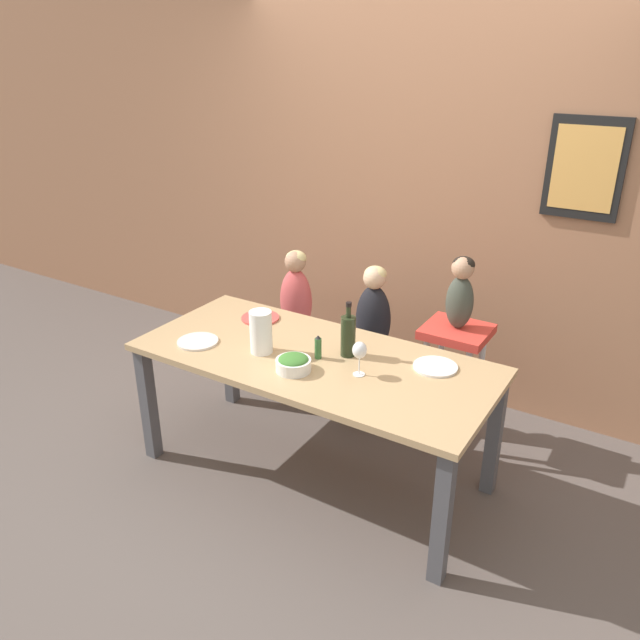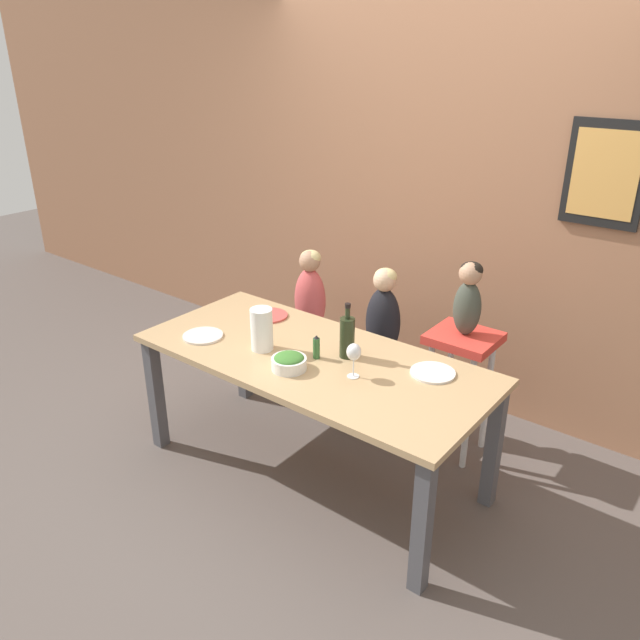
{
  "view_description": "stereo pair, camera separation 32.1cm",
  "coord_description": "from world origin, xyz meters",
  "px_view_note": "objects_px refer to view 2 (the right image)",
  "views": [
    {
      "loc": [
        1.55,
        -2.43,
        2.22
      ],
      "look_at": [
        0.0,
        0.06,
        0.91
      ],
      "focal_mm": 35.0,
      "sensor_mm": 36.0,
      "label": 1
    },
    {
      "loc": [
        1.81,
        -2.24,
        2.22
      ],
      "look_at": [
        0.0,
        0.06,
        0.91
      ],
      "focal_mm": 35.0,
      "sensor_mm": 36.0,
      "label": 2
    }
  ],
  "objects_px": {
    "wine_bottle": "(347,336)",
    "wine_glass_near": "(354,353)",
    "chair_right_highchair": "(462,361)",
    "person_baby_right": "(468,296)",
    "chair_far_center": "(381,365)",
    "dinner_plate_back_left": "(269,315)",
    "person_child_left": "(310,292)",
    "paper_towel_roll": "(262,329)",
    "dinner_plate_back_right": "(433,373)",
    "salad_bowl_large": "(289,362)",
    "person_child_center": "(383,314)",
    "chair_far_left": "(310,341)",
    "dinner_plate_front_left": "(203,336)"
  },
  "relations": [
    {
      "from": "chair_right_highchair",
      "to": "wine_bottle",
      "type": "relative_size",
      "value": 2.55
    },
    {
      "from": "person_child_left",
      "to": "person_child_center",
      "type": "height_order",
      "value": "same"
    },
    {
      "from": "chair_far_center",
      "to": "dinner_plate_front_left",
      "type": "bearing_deg",
      "value": -124.73
    },
    {
      "from": "wine_glass_near",
      "to": "dinner_plate_back_left",
      "type": "bearing_deg",
      "value": 160.61
    },
    {
      "from": "chair_right_highchair",
      "to": "paper_towel_roll",
      "type": "distance_m",
      "value": 1.14
    },
    {
      "from": "person_baby_right",
      "to": "wine_glass_near",
      "type": "bearing_deg",
      "value": -107.03
    },
    {
      "from": "wine_bottle",
      "to": "salad_bowl_large",
      "type": "distance_m",
      "value": 0.33
    },
    {
      "from": "dinner_plate_front_left",
      "to": "person_baby_right",
      "type": "bearing_deg",
      "value": 37.8
    },
    {
      "from": "chair_far_center",
      "to": "wine_bottle",
      "type": "bearing_deg",
      "value": -75.45
    },
    {
      "from": "person_baby_right",
      "to": "wine_glass_near",
      "type": "distance_m",
      "value": 0.78
    },
    {
      "from": "chair_far_center",
      "to": "salad_bowl_large",
      "type": "relative_size",
      "value": 2.6
    },
    {
      "from": "chair_right_highchair",
      "to": "person_child_center",
      "type": "distance_m",
      "value": 0.55
    },
    {
      "from": "chair_far_left",
      "to": "person_child_center",
      "type": "distance_m",
      "value": 0.66
    },
    {
      "from": "person_baby_right",
      "to": "wine_bottle",
      "type": "relative_size",
      "value": 1.4
    },
    {
      "from": "paper_towel_roll",
      "to": "salad_bowl_large",
      "type": "relative_size",
      "value": 1.3
    },
    {
      "from": "person_child_center",
      "to": "dinner_plate_back_left",
      "type": "bearing_deg",
      "value": -138.78
    },
    {
      "from": "person_child_center",
      "to": "person_baby_right",
      "type": "relative_size",
      "value": 1.35
    },
    {
      "from": "chair_right_highchair",
      "to": "dinner_plate_front_left",
      "type": "xyz_separation_m",
      "value": [
        -1.14,
        -0.88,
        0.15
      ]
    },
    {
      "from": "person_child_center",
      "to": "wine_bottle",
      "type": "bearing_deg",
      "value": -75.46
    },
    {
      "from": "chair_right_highchair",
      "to": "wine_bottle",
      "type": "xyz_separation_m",
      "value": [
        -0.38,
        -0.58,
        0.26
      ]
    },
    {
      "from": "chair_far_center",
      "to": "dinner_plate_back_right",
      "type": "distance_m",
      "value": 0.84
    },
    {
      "from": "paper_towel_roll",
      "to": "chair_far_center",
      "type": "bearing_deg",
      "value": 72.33
    },
    {
      "from": "chair_far_center",
      "to": "dinner_plate_back_right",
      "type": "relative_size",
      "value": 2.07
    },
    {
      "from": "chair_far_left",
      "to": "salad_bowl_large",
      "type": "bearing_deg",
      "value": -56.67
    },
    {
      "from": "wine_bottle",
      "to": "wine_glass_near",
      "type": "distance_m",
      "value": 0.22
    },
    {
      "from": "paper_towel_roll",
      "to": "dinner_plate_back_right",
      "type": "bearing_deg",
      "value": 20.51
    },
    {
      "from": "chair_right_highchair",
      "to": "person_child_center",
      "type": "relative_size",
      "value": 1.35
    },
    {
      "from": "wine_bottle",
      "to": "paper_towel_roll",
      "type": "height_order",
      "value": "wine_bottle"
    },
    {
      "from": "chair_right_highchair",
      "to": "person_baby_right",
      "type": "xyz_separation_m",
      "value": [
        -0.0,
        0.0,
        0.39
      ]
    },
    {
      "from": "wine_bottle",
      "to": "dinner_plate_back_left",
      "type": "height_order",
      "value": "wine_bottle"
    },
    {
      "from": "paper_towel_roll",
      "to": "wine_bottle",
      "type": "bearing_deg",
      "value": 27.04
    },
    {
      "from": "person_baby_right",
      "to": "dinner_plate_back_right",
      "type": "relative_size",
      "value": 1.87
    },
    {
      "from": "person_baby_right",
      "to": "wine_bottle",
      "type": "bearing_deg",
      "value": -122.78
    },
    {
      "from": "paper_towel_roll",
      "to": "wine_glass_near",
      "type": "relative_size",
      "value": 1.29
    },
    {
      "from": "wine_bottle",
      "to": "paper_towel_roll",
      "type": "bearing_deg",
      "value": -152.96
    },
    {
      "from": "chair_far_left",
      "to": "dinner_plate_front_left",
      "type": "relative_size",
      "value": 2.07
    },
    {
      "from": "chair_far_left",
      "to": "chair_right_highchair",
      "type": "height_order",
      "value": "chair_right_highchair"
    },
    {
      "from": "wine_bottle",
      "to": "wine_glass_near",
      "type": "relative_size",
      "value": 1.67
    },
    {
      "from": "chair_right_highchair",
      "to": "dinner_plate_back_right",
      "type": "xyz_separation_m",
      "value": [
        0.06,
        -0.47,
        0.15
      ]
    },
    {
      "from": "person_baby_right",
      "to": "salad_bowl_large",
      "type": "bearing_deg",
      "value": -120.75
    },
    {
      "from": "salad_bowl_large",
      "to": "dinner_plate_back_left",
      "type": "xyz_separation_m",
      "value": [
        -0.52,
        0.42,
        -0.04
      ]
    },
    {
      "from": "person_child_left",
      "to": "dinner_plate_back_left",
      "type": "height_order",
      "value": "person_child_left"
    },
    {
      "from": "chair_far_left",
      "to": "dinner_plate_back_right",
      "type": "relative_size",
      "value": 2.07
    },
    {
      "from": "person_child_left",
      "to": "person_baby_right",
      "type": "xyz_separation_m",
      "value": [
        1.09,
        0.0,
        0.25
      ]
    },
    {
      "from": "chair_far_center",
      "to": "dinner_plate_back_right",
      "type": "xyz_separation_m",
      "value": [
        0.59,
        -0.47,
        0.35
      ]
    },
    {
      "from": "chair_far_center",
      "to": "chair_right_highchair",
      "type": "xyz_separation_m",
      "value": [
        0.53,
        0.0,
        0.2
      ]
    },
    {
      "from": "dinner_plate_back_right",
      "to": "salad_bowl_large",
      "type": "bearing_deg",
      "value": -145.71
    },
    {
      "from": "chair_right_highchair",
      "to": "person_baby_right",
      "type": "relative_size",
      "value": 1.81
    },
    {
      "from": "person_child_left",
      "to": "person_baby_right",
      "type": "relative_size",
      "value": 1.35
    },
    {
      "from": "chair_far_center",
      "to": "salad_bowl_large",
      "type": "xyz_separation_m",
      "value": [
        0.01,
        -0.87,
        0.39
      ]
    }
  ]
}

